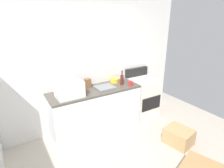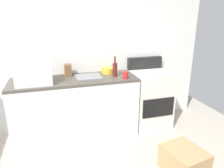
{
  "view_description": "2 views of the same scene",
  "coord_description": "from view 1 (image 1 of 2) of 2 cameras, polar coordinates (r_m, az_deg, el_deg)",
  "views": [
    {
      "loc": [
        -1.17,
        -1.83,
        2.23
      ],
      "look_at": [
        0.51,
        0.91,
        1.06
      ],
      "focal_mm": 29.95,
      "sensor_mm": 36.0,
      "label": 1
    },
    {
      "loc": [
        0.0,
        -1.74,
        1.77
      ],
      "look_at": [
        0.78,
        0.9,
        0.87
      ],
      "focal_mm": 33.8,
      "sensor_mm": 36.0,
      "label": 2
    }
  ],
  "objects": [
    {
      "name": "microwave",
      "position": [
        3.32,
        -12.92,
        -1.64
      ],
      "size": [
        0.46,
        0.34,
        0.27
      ],
      "primitive_type": "cube",
      "color": "white",
      "rests_on": "kitchen_counter"
    },
    {
      "name": "coffee_mug",
      "position": [
        3.8,
        5.68,
        0.18
      ],
      "size": [
        0.08,
        0.08,
        0.1
      ],
      "primitive_type": "cylinder",
      "color": "red",
      "rests_on": "kitchen_counter"
    },
    {
      "name": "cardboard_box_large",
      "position": [
        3.77,
        19.69,
        -14.82
      ],
      "size": [
        0.48,
        0.53,
        0.3
      ],
      "primitive_type": "cube",
      "rotation": [
        0.0,
        0.0,
        0.19
      ],
      "color": "tan",
      "rests_on": "ground_plane"
    },
    {
      "name": "wine_bottle",
      "position": [
        3.84,
        3.04,
        1.39
      ],
      "size": [
        0.07,
        0.07,
        0.3
      ],
      "color": "#591E19",
      "rests_on": "kitchen_counter"
    },
    {
      "name": "kitchen_counter",
      "position": [
        3.81,
        -5.01,
        -7.96
      ],
      "size": [
        1.8,
        0.6,
        0.9
      ],
      "color": "silver",
      "rests_on": "ground_plane"
    },
    {
      "name": "stove_oven",
      "position": [
        4.42,
        9.23,
        -3.81
      ],
      "size": [
        0.6,
        0.61,
        1.1
      ],
      "color": "silver",
      "rests_on": "ground_plane"
    },
    {
      "name": "wall_back",
      "position": [
        3.7,
        -12.03,
        4.96
      ],
      "size": [
        5.0,
        0.1,
        2.6
      ],
      "primitive_type": "cube",
      "color": "silver",
      "rests_on": "ground_plane"
    },
    {
      "name": "knife_block",
      "position": [
        3.71,
        -7.37,
        0.26
      ],
      "size": [
        0.1,
        0.1,
        0.18
      ],
      "primitive_type": "cube",
      "color": "brown",
      "rests_on": "kitchen_counter"
    },
    {
      "name": "sink_basin",
      "position": [
        3.67,
        -2.24,
        -1.02
      ],
      "size": [
        0.36,
        0.32,
        0.03
      ],
      "primitive_type": "cube",
      "color": "slate",
      "rests_on": "kitchen_counter"
    },
    {
      "name": "mixing_bowl",
      "position": [
        3.98,
        0.8,
        1.15
      ],
      "size": [
        0.19,
        0.19,
        0.09
      ],
      "primitive_type": "cylinder",
      "color": "gold",
      "rests_on": "kitchen_counter"
    }
  ]
}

